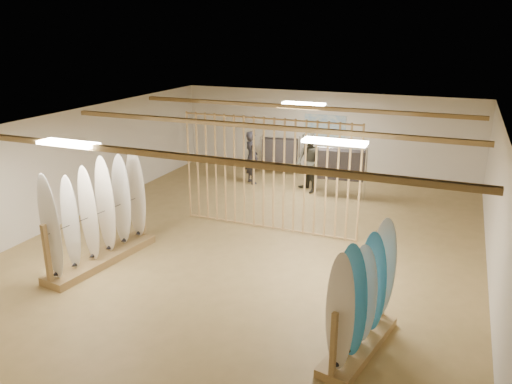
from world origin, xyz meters
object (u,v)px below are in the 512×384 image
at_px(clothing_rack_a, 280,150).
at_px(shopper_a, 252,154).
at_px(shopper_b, 308,159).
at_px(clothing_rack_b, 341,165).
at_px(rack_left, 99,229).
at_px(rack_right, 361,313).

distance_m(clothing_rack_a, shopper_a, 1.22).
distance_m(clothing_rack_a, shopper_b, 1.87).
bearing_deg(shopper_b, clothing_rack_b, 36.10).
distance_m(rack_left, rack_right, 5.76).
bearing_deg(shopper_b, shopper_a, -142.37).
bearing_deg(shopper_b, rack_right, -24.09).
height_order(shopper_a, shopper_b, shopper_b).
xyz_separation_m(rack_left, clothing_rack_b, (3.68, 6.19, 0.23)).
relative_size(rack_left, clothing_rack_b, 1.83).
bearing_deg(shopper_a, shopper_b, -143.34).
height_order(clothing_rack_b, shopper_a, shopper_a).
distance_m(rack_right, clothing_rack_b, 7.44).
relative_size(rack_left, shopper_a, 1.45).
bearing_deg(rack_right, rack_left, -177.50).
bearing_deg(rack_left, clothing_rack_a, 87.32).
bearing_deg(clothing_rack_a, rack_left, -108.21).
height_order(clothing_rack_b, shopper_b, shopper_b).
distance_m(rack_left, clothing_rack_b, 7.21).
bearing_deg(rack_right, shopper_b, 124.77).
bearing_deg(shopper_a, rack_right, 165.90).
xyz_separation_m(shopper_a, shopper_b, (1.93, -0.19, 0.08)).
xyz_separation_m(rack_left, clothing_rack_a, (1.28, 7.60, 0.13)).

